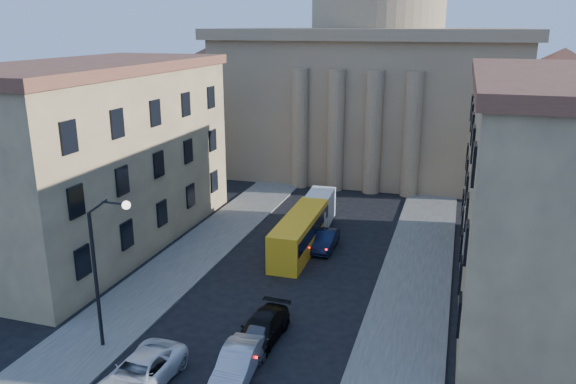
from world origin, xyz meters
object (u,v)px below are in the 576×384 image
Objects in this scene: city_bus at (300,232)px; box_truck at (319,211)px; street_lamp at (102,261)px; car_right_near at (237,363)px.

city_bus is 1.89× the size of box_truck.
street_lamp reaches higher than car_right_near.
city_bus is at bearing 69.89° from street_lamp.
street_lamp is 1.84× the size of car_right_near.
street_lamp is 0.85× the size of city_bus.
street_lamp is at bearing 172.65° from car_right_near.
street_lamp is at bearing -110.96° from city_bus.
city_bus is (-1.60, 17.22, 0.78)m from car_right_near.
box_truck reaches higher than city_bus.
city_bus is at bearing -93.13° from box_truck.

